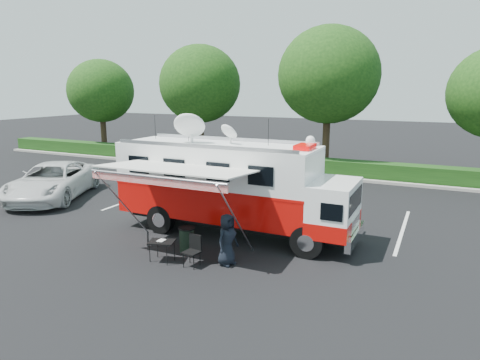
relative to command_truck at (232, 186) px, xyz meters
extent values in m
plane|color=black|center=(0.08, 0.00, -1.78)|extent=(120.00, 120.00, 0.00)
cube|color=#9E998E|center=(4.08, 11.00, -1.70)|extent=(60.00, 0.35, 0.15)
cube|color=black|center=(4.08, 11.90, -1.28)|extent=(60.00, 1.20, 1.00)
cylinder|color=black|center=(-17.92, 13.00, 0.22)|extent=(0.44, 0.44, 4.00)
ellipsoid|color=#14380F|center=(-17.92, 13.00, 3.18)|extent=(5.12, 5.12, 4.86)
cylinder|color=black|center=(-8.92, 13.00, 0.42)|extent=(0.44, 0.44, 4.40)
ellipsoid|color=#14380F|center=(-8.92, 13.00, 3.68)|extent=(5.63, 5.63, 5.35)
cylinder|color=black|center=(0.08, 13.00, 0.62)|extent=(0.44, 0.44, 4.80)
ellipsoid|color=#14380F|center=(0.08, 13.00, 4.17)|extent=(6.14, 6.14, 5.84)
cube|color=silver|center=(-12.42, 3.00, -1.77)|extent=(0.12, 5.50, 0.01)
cube|color=silver|center=(-6.42, 3.00, -1.77)|extent=(0.12, 5.50, 0.01)
cube|color=silver|center=(-0.42, 3.00, -1.77)|extent=(0.12, 5.50, 0.01)
cube|color=silver|center=(5.58, 3.00, -1.77)|extent=(0.12, 5.50, 0.01)
cube|color=black|center=(0.08, 0.00, -1.26)|extent=(8.12, 1.32, 0.28)
cylinder|color=black|center=(3.10, -1.04, -1.26)|extent=(1.04, 0.30, 1.04)
cylinder|color=black|center=(3.10, 1.04, -1.26)|extent=(1.04, 0.30, 1.04)
cylinder|color=black|center=(-2.38, -1.04, -1.26)|extent=(1.04, 0.30, 1.04)
cylinder|color=black|center=(-2.38, 1.04, -1.26)|extent=(1.04, 0.30, 1.04)
cube|color=silver|center=(4.37, 0.00, -1.21)|extent=(0.19, 2.36, 0.38)
cube|color=white|center=(3.66, 0.00, -0.31)|extent=(1.32, 2.36, 1.60)
cube|color=#C00B07|center=(3.66, 0.00, -0.88)|extent=(1.34, 2.38, 0.52)
cube|color=black|center=(4.28, 0.00, -0.03)|extent=(0.11, 2.06, 0.66)
cube|color=#C00B07|center=(-0.59, 0.00, -0.55)|extent=(7.17, 2.36, 1.13)
cube|color=#C00B07|center=(-0.59, 0.00, 0.02)|extent=(7.19, 2.38, 0.09)
cube|color=white|center=(-0.59, 0.00, 0.72)|extent=(7.17, 2.36, 1.32)
cube|color=white|center=(-0.59, 0.00, 1.42)|extent=(7.17, 2.36, 0.08)
cube|color=#CC0505|center=(2.62, 0.00, 1.55)|extent=(0.52, 0.90, 0.15)
sphere|color=white|center=(2.53, 0.94, 1.65)|extent=(0.32, 0.32, 0.32)
ellipsoid|color=white|center=(-1.62, -0.14, 2.09)|extent=(1.13, 1.13, 0.34)
ellipsoid|color=white|center=(-0.21, 0.19, 1.90)|extent=(0.66, 0.66, 0.19)
cylinder|color=black|center=(-3.51, 0.38, 1.90)|extent=(0.02, 0.02, 0.94)
cylinder|color=black|center=(-2.00, 0.38, 1.90)|extent=(0.02, 0.02, 0.94)
cylinder|color=black|center=(1.21, 0.38, 1.90)|extent=(0.02, 0.02, 0.94)
cube|color=silver|center=(-0.77, -2.31, 0.96)|extent=(4.72, 2.26, 0.20)
cube|color=red|center=(-0.77, -3.43, 0.79)|extent=(4.72, 0.04, 0.26)
cylinder|color=#B2B2B7|center=(-0.77, -3.45, 0.90)|extent=(4.72, 0.07, 0.07)
cylinder|color=#B2B2B7|center=(-2.88, -2.39, -0.43)|extent=(0.05, 2.45, 2.72)
cylinder|color=#B2B2B7|center=(1.34, -2.39, -0.43)|extent=(0.05, 2.45, 2.72)
imported|color=silver|center=(-10.00, 0.90, -1.78)|extent=(5.06, 6.64, 1.68)
imported|color=black|center=(1.11, -2.56, -1.78)|extent=(0.68, 0.87, 1.57)
cube|color=black|center=(-0.80, -3.20, -1.15)|extent=(0.89, 0.74, 0.04)
cylinder|color=black|center=(-1.11, -3.39, -1.46)|extent=(0.02, 0.02, 0.63)
cylinder|color=black|center=(-1.11, -3.00, -1.46)|extent=(0.02, 0.02, 0.63)
cylinder|color=black|center=(-0.49, -3.39, -1.46)|extent=(0.02, 0.02, 0.63)
cylinder|color=black|center=(-0.49, -3.00, -1.46)|extent=(0.02, 0.02, 0.63)
cube|color=silver|center=(-0.85, -3.15, -1.13)|extent=(0.20, 0.27, 0.01)
cube|color=black|center=(0.22, -3.14, -1.33)|extent=(0.51, 0.51, 0.04)
cube|color=black|center=(0.22, -2.92, -1.09)|extent=(0.45, 0.10, 0.49)
cylinder|color=black|center=(0.04, -3.32, -1.56)|extent=(0.02, 0.02, 0.44)
cylinder|color=black|center=(0.04, -2.97, -1.56)|extent=(0.02, 0.02, 0.44)
cylinder|color=black|center=(0.40, -3.32, -1.56)|extent=(0.02, 0.02, 0.44)
cylinder|color=black|center=(0.40, -2.97, -1.56)|extent=(0.02, 0.02, 0.44)
cylinder|color=black|center=(-0.56, -2.17, -1.40)|extent=(0.49, 0.49, 0.75)
cylinder|color=black|center=(-0.56, -2.17, -1.00)|extent=(0.53, 0.53, 0.04)
camera|label=1|loc=(6.59, -13.24, 3.40)|focal=32.00mm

